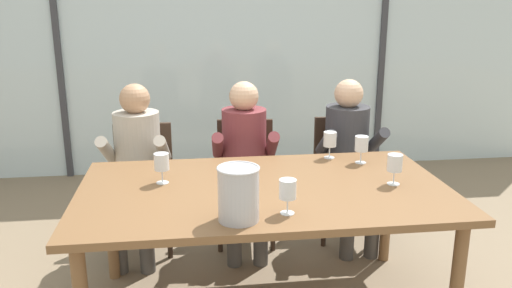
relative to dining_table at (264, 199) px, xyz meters
name	(u,v)px	position (x,y,z in m)	size (l,w,h in m)	color
ground	(245,234)	(0.00, 1.00, -0.69)	(14.00, 14.00, 0.00)	#847056
window_glass_panel	(226,46)	(0.00, 2.64, 0.61)	(7.24, 0.03, 2.60)	silver
window_mullion_left	(58,48)	(-1.63, 2.62, 0.61)	(0.06, 0.06, 2.60)	#38383D
window_mullion_right	(382,44)	(1.63, 2.62, 0.61)	(0.06, 0.06, 2.60)	#38383D
hillside_vineyard	(209,56)	(0.00, 6.94, 0.04)	(13.24, 2.40, 1.47)	#477A38
dining_table	(264,199)	(0.00, 0.00, 0.00)	(2.04, 1.16, 0.76)	brown
chair_near_curtain	(143,176)	(-0.75, 0.99, -0.17)	(0.45, 0.45, 0.89)	#332319
chair_left_of_center	(245,170)	(0.01, 1.02, -0.17)	(0.48, 0.48, 0.89)	#332319
chair_center	(343,167)	(0.76, 1.01, -0.17)	(0.47, 0.47, 0.89)	#332319
person_beige_jumper	(137,159)	(-0.77, 0.85, 0.00)	(0.48, 0.63, 1.21)	#B7AD9E
person_maroon_top	(245,155)	(-0.01, 0.85, 0.00)	(0.48, 0.62, 1.21)	brown
person_charcoal_jacket	(349,151)	(0.75, 0.85, 0.00)	(0.46, 0.61, 1.21)	#38383D
ice_bucket_primary	(238,193)	(-0.18, -0.42, 0.20)	(0.20, 0.20, 0.26)	#B7B7BC
wine_glass_by_left_taster	(361,145)	(0.67, 0.35, 0.19)	(0.08, 0.08, 0.17)	silver
wine_glass_near_bucket	(288,191)	(0.06, -0.37, 0.19)	(0.08, 0.08, 0.17)	silver
wine_glass_center_pour	(162,163)	(-0.56, 0.14, 0.19)	(0.08, 0.08, 0.17)	silver
wine_glass_by_right_taster	(330,140)	(0.50, 0.49, 0.19)	(0.08, 0.08, 0.17)	silver
wine_glass_spare_empty	(395,163)	(0.73, -0.05, 0.19)	(0.08, 0.08, 0.17)	silver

